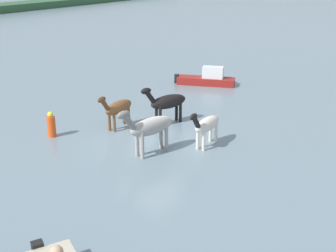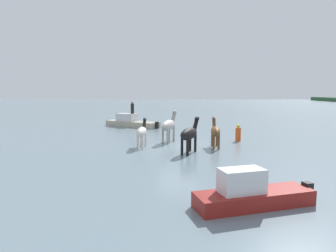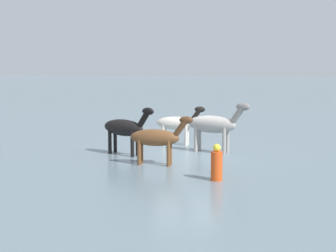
# 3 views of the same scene
# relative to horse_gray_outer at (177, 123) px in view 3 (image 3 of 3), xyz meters

# --- Properties ---
(ground_plane) EXTENTS (199.49, 199.49, 0.00)m
(ground_plane) POSITION_rel_horse_gray_outer_xyz_m (-0.75, 2.20, -0.94)
(ground_plane) COLOR slate
(horse_gray_outer) EXTENTS (2.20, 0.64, 1.70)m
(horse_gray_outer) POSITION_rel_horse_gray_outer_xyz_m (0.00, 0.00, 0.00)
(horse_gray_outer) COLOR silver
(horse_gray_outer) RESTS_ON ground_plane
(horse_dark_mare) EXTENTS (2.26, 0.57, 1.76)m
(horse_dark_mare) POSITION_rel_horse_gray_outer_xyz_m (-0.11, 4.39, 0.03)
(horse_dark_mare) COLOR brown
(horse_dark_mare) RESTS_ON ground_plane
(horse_mid_herd) EXTENTS (2.63, 1.20, 2.05)m
(horse_mid_herd) POSITION_rel_horse_gray_outer_xyz_m (-1.79, 1.57, 0.19)
(horse_mid_herd) COLOR #9E9993
(horse_mid_herd) RESTS_ON ground_plane
(horse_rear_stallion) EXTENTS (2.40, 1.37, 1.92)m
(horse_rear_stallion) POSITION_rel_horse_gray_outer_xyz_m (1.53, 2.77, 0.12)
(horse_rear_stallion) COLOR black
(horse_rear_stallion) RESTS_ON ground_plane
(buoy_channel_marker) EXTENTS (0.36, 0.36, 1.14)m
(buoy_channel_marker) POSITION_rel_horse_gray_outer_xyz_m (-2.42, 6.24, -0.43)
(buoy_channel_marker) COLOR #E54C19
(buoy_channel_marker) RESTS_ON ground_plane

